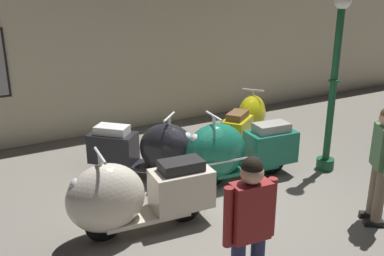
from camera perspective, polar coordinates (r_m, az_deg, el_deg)
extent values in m
plane|color=slate|center=(6.01, 4.28, -10.53)|extent=(60.00, 60.00, 0.00)
cube|color=beige|center=(8.86, -9.86, 10.62)|extent=(18.00, 0.20, 3.44)
cylinder|color=black|center=(5.37, -11.57, -12.07)|extent=(0.45, 0.13, 0.44)
cylinder|color=silver|center=(5.37, -11.57, -12.07)|extent=(0.21, 0.12, 0.20)
cylinder|color=black|center=(5.64, -0.96, -10.02)|extent=(0.45, 0.13, 0.44)
cylinder|color=silver|center=(5.64, -0.96, -10.02)|extent=(0.21, 0.12, 0.20)
cube|color=beige|center=(5.49, -6.10, -11.27)|extent=(1.08, 0.49, 0.06)
ellipsoid|color=beige|center=(5.22, -11.20, -8.98)|extent=(0.98, 0.66, 0.84)
cube|color=beige|center=(5.51, -1.40, -7.89)|extent=(0.79, 0.51, 0.49)
cube|color=black|center=(5.38, -1.42, -4.93)|extent=(0.56, 0.36, 0.13)
sphere|color=silver|center=(5.07, -14.80, -7.22)|extent=(0.17, 0.17, 0.17)
cylinder|color=silver|center=(5.05, -11.84, -5.15)|extent=(0.05, 0.05, 0.31)
cylinder|color=silver|center=(4.99, -11.96, -3.52)|extent=(0.08, 0.49, 0.04)
cylinder|color=black|center=(6.72, -2.73, -5.19)|extent=(0.36, 0.36, 0.42)
cylinder|color=silver|center=(6.72, -2.73, -5.19)|extent=(0.21, 0.21, 0.19)
cylinder|color=black|center=(7.07, -10.47, -4.23)|extent=(0.36, 0.36, 0.42)
cylinder|color=silver|center=(7.07, -10.47, -4.23)|extent=(0.21, 0.21, 0.19)
cube|color=black|center=(6.89, -6.69, -4.87)|extent=(0.97, 0.97, 0.05)
ellipsoid|color=black|center=(6.62, -3.20, -2.77)|extent=(1.01, 1.01, 0.80)
cube|color=black|center=(6.97, -10.26, -2.52)|extent=(0.80, 0.80, 0.46)
cube|color=silver|center=(6.87, -10.41, -0.23)|extent=(0.57, 0.57, 0.13)
sphere|color=silver|center=(6.46, -0.75, -1.22)|extent=(0.16, 0.16, 0.16)
cylinder|color=silver|center=(6.48, -3.00, 0.22)|extent=(0.05, 0.05, 0.29)
cylinder|color=silver|center=(6.44, -3.02, 1.46)|extent=(0.35, 0.35, 0.03)
cylinder|color=black|center=(6.54, 2.61, -5.75)|extent=(0.45, 0.13, 0.45)
cylinder|color=silver|center=(6.54, 2.61, -5.75)|extent=(0.21, 0.13, 0.20)
cylinder|color=black|center=(7.05, 10.41, -4.20)|extent=(0.45, 0.13, 0.45)
cylinder|color=silver|center=(7.05, 10.41, -4.20)|extent=(0.21, 0.13, 0.20)
cube|color=#196B51|center=(6.79, 6.65, -5.13)|extent=(1.10, 0.50, 0.06)
ellipsoid|color=#196B51|center=(6.44, 3.10, -3.07)|extent=(0.99, 0.67, 0.85)
cube|color=#196B51|center=(6.93, 10.22, -2.38)|extent=(0.80, 0.52, 0.49)
cube|color=gray|center=(6.82, 10.37, 0.07)|extent=(0.57, 0.36, 0.13)
sphere|color=silver|center=(6.23, 0.55, -1.52)|extent=(0.17, 0.17, 0.17)
cylinder|color=silver|center=(6.29, 2.89, 0.19)|extent=(0.05, 0.05, 0.31)
cylinder|color=silver|center=(6.24, 2.91, 1.55)|extent=(0.08, 0.49, 0.04)
cube|color=silver|center=(6.23, 4.28, -4.44)|extent=(0.75, 0.09, 0.03)
cylinder|color=black|center=(8.66, 7.83, 0.14)|extent=(0.36, 0.29, 0.39)
cylinder|color=silver|center=(8.66, 7.83, 0.14)|extent=(0.20, 0.18, 0.17)
cylinder|color=black|center=(7.84, 5.76, -1.81)|extent=(0.36, 0.29, 0.39)
cylinder|color=silver|center=(7.84, 5.76, -1.81)|extent=(0.20, 0.18, 0.17)
cube|color=gold|center=(8.25, 6.84, -0.91)|extent=(0.95, 0.82, 0.05)
ellipsoid|color=gold|center=(8.53, 7.81, 1.81)|extent=(0.96, 0.88, 0.74)
cube|color=gold|center=(7.80, 5.91, -0.25)|extent=(0.76, 0.70, 0.43)
cube|color=brown|center=(7.71, 5.97, 1.66)|extent=(0.54, 0.49, 0.12)
sphere|color=silver|center=(8.73, 8.42, 3.55)|extent=(0.15, 0.15, 0.15)
cylinder|color=silver|center=(8.47, 7.97, 4.05)|extent=(0.04, 0.04, 0.27)
cylinder|color=silver|center=(8.44, 8.02, 4.94)|extent=(0.27, 0.37, 0.03)
cube|color=silver|center=(8.62, 6.24, 1.71)|extent=(0.54, 0.39, 0.02)
cylinder|color=#144728|center=(7.47, 17.00, -4.49)|extent=(0.28, 0.28, 0.18)
cylinder|color=#144728|center=(7.08, 17.98, 5.01)|extent=(0.11, 0.11, 2.36)
torus|color=#144728|center=(7.06, 18.07, 5.94)|extent=(0.19, 0.19, 0.04)
sphere|color=white|center=(6.91, 19.09, 15.53)|extent=(0.26, 0.26, 0.26)
cube|color=black|center=(6.24, 22.13, -10.47)|extent=(0.25, 0.21, 0.07)
cylinder|color=#72604C|center=(6.06, 22.78, -7.02)|extent=(0.13, 0.13, 0.76)
cube|color=black|center=(6.07, 22.66, -11.39)|extent=(0.25, 0.21, 0.07)
cylinder|color=#72604C|center=(5.89, 23.34, -7.87)|extent=(0.13, 0.13, 0.76)
cube|color=#4C724C|center=(5.76, 23.77, -2.30)|extent=(0.35, 0.39, 0.54)
cylinder|color=#4C724C|center=(5.95, 23.14, -1.64)|extent=(0.08, 0.08, 0.55)
cube|color=maroon|center=(3.89, 7.62, -10.71)|extent=(0.37, 0.22, 0.54)
cylinder|color=maroon|center=(4.00, 10.33, -10.12)|extent=(0.08, 0.08, 0.56)
cylinder|color=maroon|center=(3.80, 4.73, -11.55)|extent=(0.08, 0.08, 0.56)
sphere|color=tan|center=(3.73, 7.86, -5.79)|extent=(0.20, 0.20, 0.20)
sphere|color=black|center=(3.71, 7.89, -5.14)|extent=(0.19, 0.19, 0.19)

